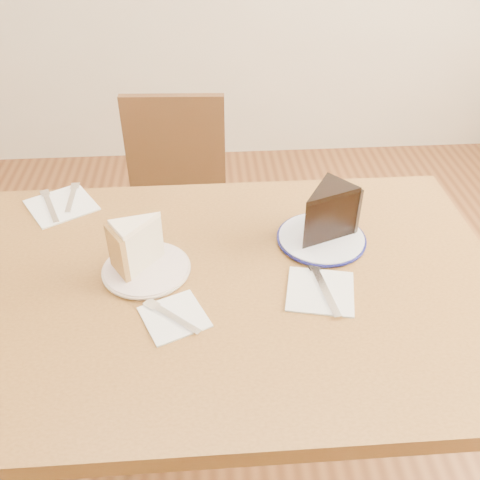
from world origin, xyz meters
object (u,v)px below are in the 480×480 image
chair_far (176,210)px  table (227,314)px  plate_cream (146,269)px  chocolate_cake (323,217)px  carrot_cake (142,244)px  plate_navy (321,239)px

chair_far → table: bearing=104.6°
plate_cream → chocolate_cake: chocolate_cake is taller
table → chocolate_cake: chocolate_cake is taller
carrot_cake → chair_far: bearing=145.6°
table → carrot_cake: size_ratio=11.67×
plate_cream → carrot_cake: carrot_cake is taller
plate_navy → chocolate_cake: (-0.00, -0.00, 0.06)m
plate_navy → chair_far: bearing=122.7°
table → plate_cream: (-0.17, 0.04, 0.10)m
plate_navy → carrot_cake: 0.42m
chair_far → chocolate_cake: chocolate_cake is taller
plate_cream → chocolate_cake: bearing=11.6°
plate_cream → carrot_cake: 0.06m
plate_cream → chocolate_cake: size_ratio=1.37×
plate_navy → carrot_cake: (-0.41, -0.07, 0.06)m
table → plate_navy: (0.23, 0.13, 0.10)m
table → chair_far: (-0.14, 0.71, -0.19)m
carrot_cake → chocolate_cake: 0.41m
table → plate_cream: plate_cream is taller
chair_far → carrot_cake: bearing=90.3°
table → chair_far: size_ratio=1.45×
table → carrot_cake: 0.25m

